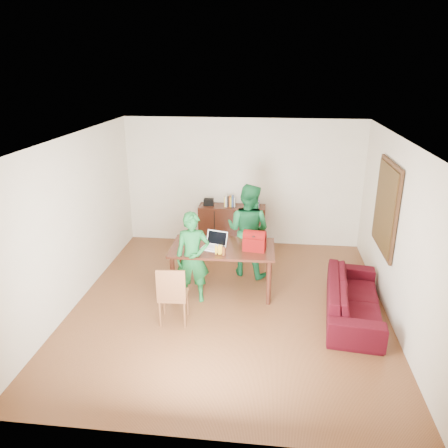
# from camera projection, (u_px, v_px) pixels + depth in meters

# --- Properties ---
(room) EXTENTS (5.20, 5.70, 2.90)m
(room) POSITION_uv_depth(u_px,v_px,m) (231.00, 228.00, 6.82)
(room) COLOR #4B2712
(room) RESTS_ON ground
(table) EXTENTS (1.76, 1.02, 0.81)m
(table) POSITION_uv_depth(u_px,v_px,m) (223.00, 253.00, 7.39)
(table) COLOR black
(table) RESTS_ON ground
(chair) EXTENTS (0.45, 0.43, 0.94)m
(chair) POSITION_uv_depth(u_px,v_px,m) (174.00, 305.00, 6.61)
(chair) COLOR brown
(chair) RESTS_ON ground
(person_near) EXTENTS (0.60, 0.44, 1.53)m
(person_near) POSITION_uv_depth(u_px,v_px,m) (193.00, 258.00, 7.06)
(person_near) COLOR #156127
(person_near) RESTS_ON ground
(person_far) EXTENTS (1.02, 0.92, 1.73)m
(person_far) POSITION_uv_depth(u_px,v_px,m) (248.00, 230.00, 7.95)
(person_far) COLOR #155E2E
(person_far) RESTS_ON ground
(laptop) EXTENTS (0.42, 0.34, 0.26)m
(laptop) POSITION_uv_depth(u_px,v_px,m) (213.00, 246.00, 7.27)
(laptop) COLOR white
(laptop) RESTS_ON table
(bananas) EXTENTS (0.19, 0.14, 0.06)m
(bananas) POSITION_uv_depth(u_px,v_px,m) (219.00, 253.00, 7.05)
(bananas) COLOR gold
(bananas) RESTS_ON table
(bottle) EXTENTS (0.07, 0.07, 0.16)m
(bottle) POSITION_uv_depth(u_px,v_px,m) (224.00, 250.00, 7.02)
(bottle) COLOR #5F2F15
(bottle) RESTS_ON table
(red_bag) EXTENTS (0.39, 0.26, 0.27)m
(red_bag) POSITION_uv_depth(u_px,v_px,m) (255.00, 242.00, 7.18)
(red_bag) COLOR #6B0A07
(red_bag) RESTS_ON table
(sofa) EXTENTS (1.01, 2.10, 0.59)m
(sofa) POSITION_uv_depth(u_px,v_px,m) (354.00, 298.00, 6.77)
(sofa) COLOR #390712
(sofa) RESTS_ON ground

